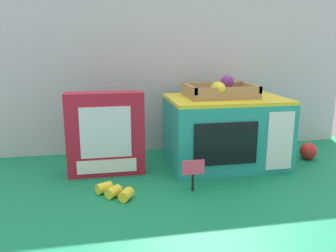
% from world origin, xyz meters
% --- Properties ---
extents(ground_plane, '(1.70, 1.70, 0.00)m').
position_xyz_m(ground_plane, '(0.00, 0.00, 0.00)').
color(ground_plane, '#147A4C').
rests_on(ground_plane, ground).
extents(display_back_panel, '(1.61, 0.03, 0.66)m').
position_xyz_m(display_back_panel, '(0.00, 0.23, 0.33)').
color(display_back_panel, '#B7BABF').
rests_on(display_back_panel, ground).
extents(toy_microwave, '(0.42, 0.30, 0.25)m').
position_xyz_m(toy_microwave, '(0.19, -0.01, 0.13)').
color(toy_microwave, teal).
rests_on(toy_microwave, ground).
extents(food_groups_crate, '(0.24, 0.20, 0.07)m').
position_xyz_m(food_groups_crate, '(0.18, 0.01, 0.27)').
color(food_groups_crate, '#A37F51').
rests_on(food_groups_crate, toy_microwave).
extents(cookie_set_box, '(0.26, 0.08, 0.29)m').
position_xyz_m(cookie_set_box, '(-0.25, -0.04, 0.14)').
color(cookie_set_box, '#B2192D').
rests_on(cookie_set_box, ground).
extents(price_sign, '(0.07, 0.01, 0.10)m').
position_xyz_m(price_sign, '(0.01, -0.24, 0.07)').
color(price_sign, black).
rests_on(price_sign, ground).
extents(loose_toy_banana, '(0.11, 0.12, 0.03)m').
position_xyz_m(loose_toy_banana, '(-0.23, -0.23, 0.02)').
color(loose_toy_banana, yellow).
rests_on(loose_toy_banana, ground).
extents(loose_toy_apple, '(0.07, 0.07, 0.07)m').
position_xyz_m(loose_toy_apple, '(0.53, -0.03, 0.03)').
color(loose_toy_apple, red).
rests_on(loose_toy_apple, ground).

